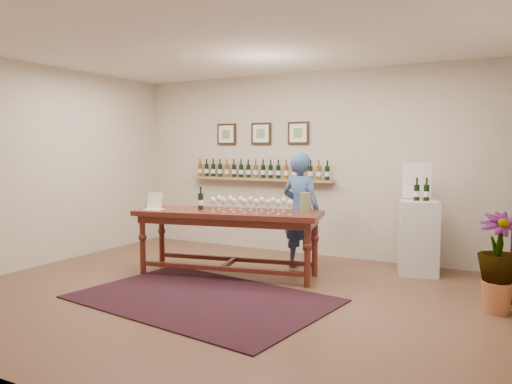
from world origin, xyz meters
The scene contains 14 objects.
ground centered at (0.00, 0.00, 0.00)m, with size 6.00×6.00×0.00m, color brown.
room_shell centered at (2.11, 1.86, 1.12)m, with size 6.00×6.00×6.00m.
rug centered at (-0.10, -0.25, 0.01)m, with size 2.70×1.80×0.01m, color #45140C.
tasting_table centered at (-0.39, 0.77, 0.72)m, with size 2.49×1.24×0.85m.
table_glasses centered at (-0.12, 0.81, 0.94)m, with size 1.35×0.31×0.19m, color silver, non-canonical shape.
table_bottles centered at (-0.79, 0.76, 1.01)m, with size 0.31×0.18×0.33m, color black, non-canonical shape.
pitcher_left centered at (-1.41, 0.60, 0.95)m, with size 0.13×0.13×0.21m, color olive, non-canonical shape.
pitcher_right centered at (0.53, 1.14, 0.97)m, with size 0.16×0.16×0.24m, color olive, non-canonical shape.
menu_card centered at (-1.31, 0.43, 0.96)m, with size 0.24×0.18×0.22m, color white.
display_pedestal centered at (1.76, 2.00, 0.48)m, with size 0.48×0.48×0.97m, color silver.
pedestal_bottles centered at (1.79, 1.99, 1.12)m, with size 0.31×0.08×0.31m, color black, non-canonical shape.
info_sign centered at (1.71, 2.11, 1.22)m, with size 0.37×0.02×0.51m, color white.
potted_plant centered at (2.75, 0.76, 0.51)m, with size 0.56×0.56×0.87m.
person centered at (0.28, 1.57, 0.80)m, with size 0.58×0.38×1.59m, color #364F80.
Camera 1 is at (2.92, -4.67, 1.64)m, focal length 35.00 mm.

